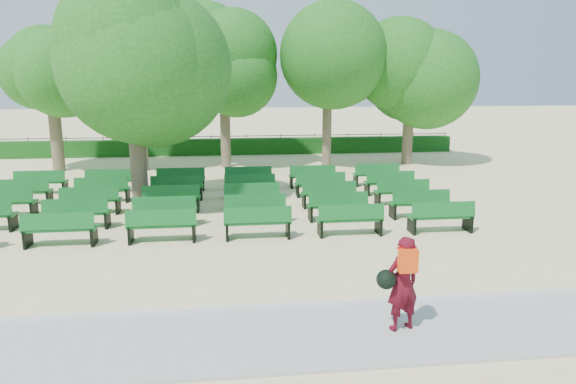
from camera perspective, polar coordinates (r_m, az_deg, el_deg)
The scene contains 9 objects.
ground at distance 15.84m, azimuth -6.21°, elevation -3.25°, with size 120.00×120.00×0.00m, color beige.
paving at distance 8.94m, azimuth -5.64°, elevation -16.08°, with size 30.00×2.20×0.06m, color #ABACA7.
curb at distance 9.95m, azimuth -5.79°, elevation -12.81°, with size 30.00×0.12×0.10m, color silver.
hedge at distance 29.50m, azimuth -6.55°, elevation 5.03°, with size 26.00×0.70×0.90m, color #144C15.
fence at distance 29.95m, azimuth -6.53°, elevation 4.27°, with size 26.00×0.10×1.02m, color black, non-canonical shape.
tree_line at distance 25.61m, azimuth -6.47°, elevation 2.86°, with size 21.80×6.80×7.04m, color #22691C, non-canonical shape.
bench_array at distance 17.21m, azimuth -8.36°, elevation -1.70°, with size 1.83×0.57×1.15m.
tree_among at distance 17.38m, azimuth -16.98°, elevation 14.18°, with size 5.25×5.25×7.33m.
person at distance 9.02m, azimuth 12.51°, elevation -9.77°, with size 0.83×0.55×1.67m.
Camera 1 is at (-0.08, -15.24, 4.32)m, focal length 32.00 mm.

